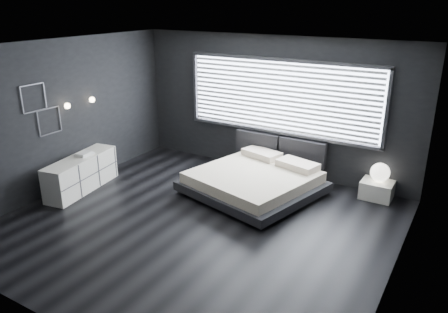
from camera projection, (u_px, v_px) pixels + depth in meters
The scene contains 12 objects.
room at pixel (195, 142), 6.65m from camera, with size 6.04×6.00×2.80m.
window at pixel (280, 97), 8.65m from camera, with size 4.14×0.09×1.52m.
headboard at pixel (279, 148), 8.94m from camera, with size 1.96×0.16×0.52m.
sconce_near at pixel (67, 106), 8.01m from camera, with size 0.18×0.11×0.11m.
sconce_far at pixel (92, 100), 8.49m from camera, with size 0.18×0.11×0.11m.
wall_art_upper at pixel (34, 98), 7.49m from camera, with size 0.01×0.48×0.48m.
wall_art_lower at pixel (50, 121), 7.85m from camera, with size 0.01×0.48×0.48m.
bed at pixel (254, 180), 8.14m from camera, with size 2.60×2.52×0.56m.
nightstand at pixel (377, 190), 7.98m from camera, with size 0.56×0.47×0.33m, color white.
orb_lamp at pixel (380, 172), 7.89m from camera, with size 0.35×0.35×0.35m, color white.
dresser at pixel (82, 173), 8.29m from camera, with size 0.71×1.69×0.65m.
book_stack at pixel (84, 154), 8.27m from camera, with size 0.25×0.33×0.06m.
Camera 1 is at (3.62, -5.19, 3.47)m, focal length 35.00 mm.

